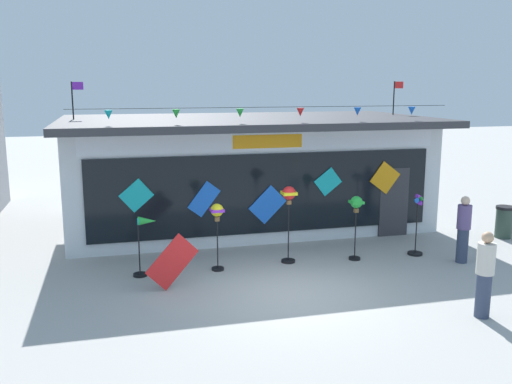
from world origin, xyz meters
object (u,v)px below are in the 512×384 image
Objects in this scene: kite_shop_building at (246,170)px; wind_spinner_right at (417,225)px; wind_spinner_center_left at (289,203)px; trash_bin at (504,222)px; person_mid_plaza at (485,274)px; person_near_camera at (464,228)px; display_kite_on_ground at (172,262)px; wind_spinner_far_left at (145,235)px; wind_spinner_left at (217,219)px; wind_spinner_center_right at (356,210)px.

wind_spinner_right is (3.50, -4.39, -0.92)m from kite_shop_building.
wind_spinner_center_left is 3.48m from wind_spinner_right.
wind_spinner_center_left is at bearing -174.78° from trash_bin.
person_mid_plaza is at bearing -57.97° from wind_spinner_center_left.
kite_shop_building is at bearing -7.90° from person_mid_plaza.
wind_spinner_right is 3.94m from person_mid_plaza.
display_kite_on_ground is at bearing -140.73° from person_near_camera.
wind_spinner_far_left is 0.86× the size of wind_spinner_right.
wind_spinner_left is 0.97× the size of person_mid_plaza.
wind_spinner_right is (3.40, -0.25, -0.71)m from wind_spinner_center_left.
person_near_camera is (4.29, -5.21, -0.82)m from kite_shop_building.
wind_spinner_right is 0.97× the size of person_near_camera.
wind_spinner_far_left reaches higher than display_kite_on_ground.
person_mid_plaza is (0.87, -3.88, -0.42)m from wind_spinner_center_right.
wind_spinner_center_left reaches higher than trash_bin.
kite_shop_building is 6.79× the size of wind_spinner_left.
kite_shop_building is 5.69m from wind_spinner_right.
person_mid_plaza is at bearing -77.36° from wind_spinner_center_right.
wind_spinner_center_right is at bearing -67.65° from kite_shop_building.
person_near_camera is 3.44m from person_mid_plaza.
wind_spinner_left reaches higher than display_kite_on_ground.
wind_spinner_far_left is 1.52× the size of trash_bin.
wind_spinner_right is at bearing -165.44° from trash_bin.
wind_spinner_center_right reaches higher than display_kite_on_ground.
wind_spinner_center_left is 1.72m from wind_spinner_center_right.
display_kite_on_ground is at bearing -172.47° from wind_spinner_right.
person_mid_plaza reaches higher than wind_spinner_center_right.
display_kite_on_ground is at bearing 35.75° from person_mid_plaza.
wind_spinner_left is at bearing 178.90° from wind_spinner_right.
wind_spinner_far_left is 0.83× the size of person_near_camera.
kite_shop_building reaches higher than wind_spinner_left.
kite_shop_building is at bearing 168.58° from person_near_camera.
person_mid_plaza reaches higher than display_kite_on_ground.
display_kite_on_ground is (-5.55, 3.00, -0.26)m from person_mid_plaza.
kite_shop_building is 6.80m from person_near_camera.
wind_spinner_right reaches higher than wind_spinner_left.
wind_spinner_far_left is at bearing 178.86° from wind_spinner_center_right.
person_mid_plaza is at bearing -79.24° from person_near_camera.
kite_shop_building reaches higher than person_mid_plaza.
kite_shop_building reaches higher than wind_spinner_right.
kite_shop_building is 9.97× the size of display_kite_on_ground.
wind_spinner_far_left is at bearing 30.87° from person_mid_plaza.
wind_spinner_center_left is 6.84m from trash_bin.
wind_spinner_left is (1.68, -0.04, 0.30)m from wind_spinner_far_left.
person_near_camera reaches higher than wind_spinner_right.
kite_shop_building is 6.56× the size of person_mid_plaza.
wind_spinner_left is 1.47× the size of display_kite_on_ground.
wind_spinner_far_left is 10.27m from trash_bin.
person_mid_plaza is at bearing -33.32° from wind_spinner_far_left.
wind_spinner_left is at bearing -174.88° from trash_bin.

